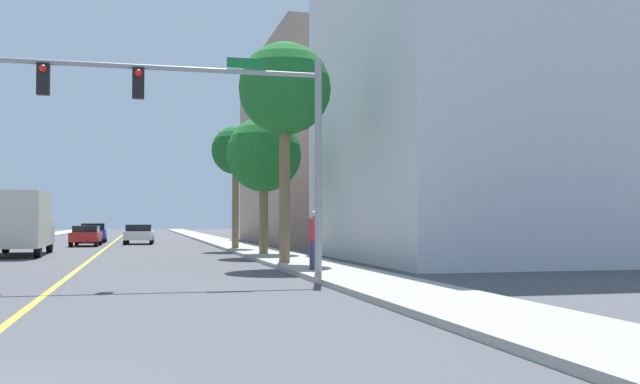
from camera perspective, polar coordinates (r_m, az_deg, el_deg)
ground at (r=48.66m, az=-16.38°, el=-4.13°), size 192.00×192.00×0.00m
sidewalk_right at (r=48.95m, az=-7.10°, el=-4.10°), size 2.62×168.00×0.15m
lane_marking_center at (r=48.66m, az=-16.38°, el=-4.13°), size 0.16×144.00×0.01m
building_right_near at (r=32.37m, az=12.15°, el=6.59°), size 11.38×15.06×13.23m
building_right_far at (r=54.97m, az=2.04°, el=3.39°), size 13.27×21.54×14.16m
traffic_signal_mast at (r=20.28m, az=-9.20°, el=6.29°), size 10.47×0.36×6.14m
palm_near at (r=26.78m, az=-2.80°, el=7.98°), size 3.39×3.39×8.05m
palm_mid at (r=33.55m, az=-4.45°, el=2.90°), size 3.47×3.47×6.31m
palm_far at (r=40.57m, az=-6.66°, el=3.13°), size 2.70×2.70×6.78m
car_red at (r=49.50m, az=-17.95°, el=-3.26°), size 1.84×4.46×1.32m
car_blue at (r=57.27m, az=-17.44°, el=-3.06°), size 1.96×4.20×1.45m
car_white at (r=52.64m, az=-14.07°, el=-3.21°), size 2.12×4.16×1.38m
delivery_truck at (r=36.93m, az=-22.59°, el=-2.19°), size 2.61×8.02×2.98m
pedestrian at (r=22.28m, az=-0.42°, el=-3.81°), size 0.38×0.38×1.82m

